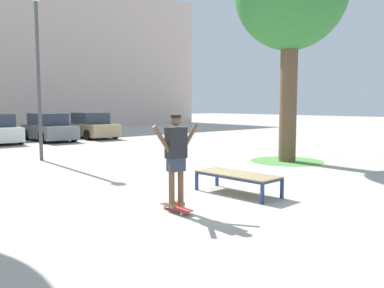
{
  "coord_description": "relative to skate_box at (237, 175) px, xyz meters",
  "views": [
    {
      "loc": [
        -6.39,
        -6.26,
        1.96
      ],
      "look_at": [
        0.14,
        1.04,
        1.0
      ],
      "focal_mm": 37.39,
      "sensor_mm": 36.0,
      "label": 1
    }
  ],
  "objects": [
    {
      "name": "ground_plane",
      "position": [
        -0.14,
        0.46,
        -0.41
      ],
      "size": [
        120.0,
        120.0,
        0.0
      ],
      "primitive_type": "plane",
      "color": "#B2AA9E"
    },
    {
      "name": "car_grey",
      "position": [
        2.17,
        15.68,
        0.28
      ],
      "size": [
        2.03,
        4.26,
        1.5
      ],
      "color": "slate",
      "rests_on": "ground"
    },
    {
      "name": "skateboard",
      "position": [
        -1.94,
        -0.23,
        -0.34
      ],
      "size": [
        0.27,
        0.81,
        0.09
      ],
      "color": "#B23333",
      "rests_on": "ground"
    },
    {
      "name": "grass_patch_near_right",
      "position": [
        5.17,
        2.3,
        -0.41
      ],
      "size": [
        2.52,
        2.52,
        0.01
      ],
      "primitive_type": "cylinder",
      "color": "#519342",
      "rests_on": "ground"
    },
    {
      "name": "light_post",
      "position": [
        -1.14,
        8.24,
        3.41
      ],
      "size": [
        0.36,
        0.36,
        5.83
      ],
      "color": "#4C4C51",
      "rests_on": "ground"
    },
    {
      "name": "skater",
      "position": [
        -1.94,
        -0.23,
        0.66
      ],
      "size": [
        1.0,
        0.31,
        1.69
      ],
      "color": "brown",
      "rests_on": "skateboard"
    },
    {
      "name": "car_tan",
      "position": [
        4.8,
        15.84,
        0.28
      ],
      "size": [
        2.08,
        4.28,
        1.5
      ],
      "color": "tan",
      "rests_on": "ground"
    },
    {
      "name": "skate_box",
      "position": [
        0.0,
        0.0,
        0.0
      ],
      "size": [
        0.84,
        1.93,
        0.46
      ],
      "color": "navy",
      "rests_on": "ground"
    }
  ]
}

